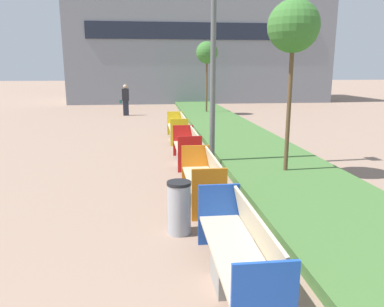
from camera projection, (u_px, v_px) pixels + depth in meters
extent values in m
cube|color=#426B33|center=(249.00, 145.00, 12.59)|extent=(2.80, 120.00, 0.18)
cube|color=gray|center=(197.00, 42.00, 31.68)|extent=(20.35, 8.62, 9.67)
cube|color=#1E2333|center=(204.00, 31.00, 27.34)|extent=(17.09, 0.08, 1.20)
cube|color=gray|center=(235.00, 270.00, 4.54)|extent=(0.52, 0.60, 0.42)
cube|color=#BCAD8E|center=(236.00, 253.00, 4.49)|extent=(0.58, 2.23, 0.05)
cube|color=#BCAD8E|center=(259.00, 231.00, 4.46)|extent=(0.14, 2.14, 0.48)
cube|color=blue|center=(219.00, 215.00, 5.58)|extent=(0.62, 0.04, 0.94)
cube|color=gray|center=(201.00, 191.00, 7.48)|extent=(0.52, 0.60, 0.42)
cube|color=#BCAD8E|center=(201.00, 180.00, 7.43)|extent=(0.58, 1.95, 0.05)
cube|color=#BCAD8E|center=(215.00, 167.00, 7.40)|extent=(0.14, 1.87, 0.48)
cube|color=orange|center=(209.00, 195.00, 6.46)|extent=(0.62, 0.04, 0.94)
cube|color=orange|center=(195.00, 166.00, 8.39)|extent=(0.62, 0.04, 0.94)
cube|color=gray|center=(186.00, 156.00, 10.52)|extent=(0.52, 0.60, 0.42)
cube|color=#BCAD8E|center=(186.00, 148.00, 10.47)|extent=(0.58, 1.88, 0.05)
cube|color=#BCAD8E|center=(196.00, 138.00, 10.44)|extent=(0.14, 1.80, 0.48)
cube|color=red|center=(190.00, 154.00, 9.54)|extent=(0.62, 0.04, 0.94)
cube|color=red|center=(183.00, 140.00, 11.39)|extent=(0.62, 0.04, 0.94)
cube|color=gray|center=(177.00, 134.00, 14.00)|extent=(0.52, 0.60, 0.42)
cube|color=#BCAD8E|center=(177.00, 128.00, 13.95)|extent=(0.58, 2.26, 0.05)
cube|color=#BCAD8E|center=(184.00, 121.00, 13.92)|extent=(0.14, 2.17, 0.48)
cube|color=yellow|center=(179.00, 132.00, 12.83)|extent=(0.62, 0.04, 0.94)
cube|color=yellow|center=(175.00, 123.00, 15.06)|extent=(0.62, 0.04, 0.94)
cylinder|color=#9EA0A5|center=(179.00, 209.00, 5.97)|extent=(0.37, 0.37, 0.81)
cylinder|color=black|center=(179.00, 183.00, 5.88)|extent=(0.39, 0.39, 0.05)
cylinder|color=#56595B|center=(214.00, 13.00, 9.29)|extent=(0.14, 0.14, 7.92)
cylinder|color=brown|center=(289.00, 112.00, 8.84)|extent=(0.10, 0.10, 3.21)
sphere|color=#38702D|center=(294.00, 26.00, 8.42)|extent=(1.18, 1.18, 1.18)
cylinder|color=brown|center=(207.00, 87.00, 21.46)|extent=(0.10, 0.10, 3.17)
sphere|color=#38702D|center=(207.00, 52.00, 21.03)|extent=(1.23, 1.23, 1.23)
cube|color=#232633|center=(126.00, 108.00, 21.34)|extent=(0.30, 0.22, 0.84)
cube|color=#232328|center=(125.00, 95.00, 21.17)|extent=(0.38, 0.24, 0.68)
sphere|color=tan|center=(125.00, 87.00, 21.07)|extent=(0.23, 0.23, 0.23)
cube|color=#236051|center=(121.00, 102.00, 21.23)|extent=(0.12, 0.20, 0.18)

